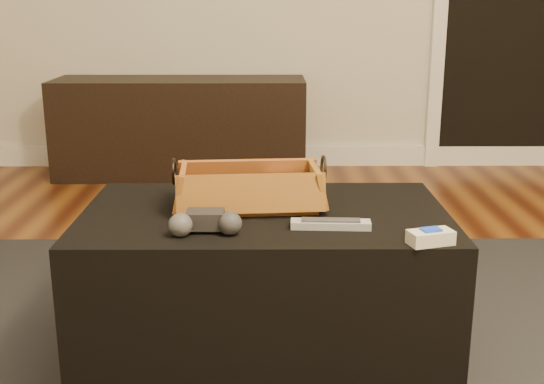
{
  "coord_description": "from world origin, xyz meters",
  "views": [
    {
      "loc": [
        -0.16,
        -1.4,
        0.99
      ],
      "look_at": [
        -0.15,
        0.36,
        0.49
      ],
      "focal_mm": 45.0,
      "sensor_mm": 36.0,
      "label": 1
    }
  ],
  "objects_px": {
    "media_cabinet": "(181,127)",
    "tv_remote": "(242,200)",
    "wicker_basket": "(249,191)",
    "ottoman": "(265,282)",
    "cream_gadget": "(431,237)",
    "game_controller": "(205,222)",
    "silver_remote": "(331,224)"
  },
  "relations": [
    {
      "from": "cream_gadget",
      "to": "wicker_basket",
      "type": "bearing_deg",
      "value": 145.66
    },
    {
      "from": "ottoman",
      "to": "wicker_basket",
      "type": "height_order",
      "value": "wicker_basket"
    },
    {
      "from": "silver_remote",
      "to": "wicker_basket",
      "type": "bearing_deg",
      "value": 139.73
    },
    {
      "from": "game_controller",
      "to": "silver_remote",
      "type": "height_order",
      "value": "game_controller"
    },
    {
      "from": "silver_remote",
      "to": "cream_gadget",
      "type": "relative_size",
      "value": 1.75
    },
    {
      "from": "media_cabinet",
      "to": "game_controller",
      "type": "xyz_separation_m",
      "value": [
        0.35,
        -2.31,
        0.18
      ]
    },
    {
      "from": "silver_remote",
      "to": "cream_gadget",
      "type": "xyz_separation_m",
      "value": [
        0.23,
        -0.12,
        0.01
      ]
    },
    {
      "from": "media_cabinet",
      "to": "ottoman",
      "type": "relative_size",
      "value": 1.43
    },
    {
      "from": "ottoman",
      "to": "game_controller",
      "type": "bearing_deg",
      "value": -127.93
    },
    {
      "from": "media_cabinet",
      "to": "cream_gadget",
      "type": "xyz_separation_m",
      "value": [
        0.89,
        -2.39,
        0.17
      ]
    },
    {
      "from": "wicker_basket",
      "to": "cream_gadget",
      "type": "bearing_deg",
      "value": -34.34
    },
    {
      "from": "ottoman",
      "to": "wicker_basket",
      "type": "relative_size",
      "value": 2.32
    },
    {
      "from": "game_controller",
      "to": "cream_gadget",
      "type": "bearing_deg",
      "value": -8.29
    },
    {
      "from": "ottoman",
      "to": "silver_remote",
      "type": "bearing_deg",
      "value": -40.91
    },
    {
      "from": "tv_remote",
      "to": "media_cabinet",
      "type": "bearing_deg",
      "value": 91.27
    },
    {
      "from": "ottoman",
      "to": "silver_remote",
      "type": "xyz_separation_m",
      "value": [
        0.17,
        -0.15,
        0.22
      ]
    },
    {
      "from": "cream_gadget",
      "to": "ottoman",
      "type": "bearing_deg",
      "value": 146.03
    },
    {
      "from": "wicker_basket",
      "to": "ottoman",
      "type": "bearing_deg",
      "value": -37.62
    },
    {
      "from": "media_cabinet",
      "to": "game_controller",
      "type": "distance_m",
      "value": 2.35
    },
    {
      "from": "wicker_basket",
      "to": "cream_gadget",
      "type": "relative_size",
      "value": 3.68
    },
    {
      "from": "ottoman",
      "to": "tv_remote",
      "type": "distance_m",
      "value": 0.24
    },
    {
      "from": "media_cabinet",
      "to": "ottoman",
      "type": "bearing_deg",
      "value": -76.86
    },
    {
      "from": "media_cabinet",
      "to": "ottoman",
      "type": "distance_m",
      "value": 2.18
    },
    {
      "from": "media_cabinet",
      "to": "ottoman",
      "type": "xyz_separation_m",
      "value": [
        0.5,
        -2.13,
        -0.06
      ]
    },
    {
      "from": "ottoman",
      "to": "silver_remote",
      "type": "relative_size",
      "value": 4.9
    },
    {
      "from": "game_controller",
      "to": "silver_remote",
      "type": "xyz_separation_m",
      "value": [
        0.31,
        0.04,
        -0.02
      ]
    },
    {
      "from": "ottoman",
      "to": "tv_remote",
      "type": "relative_size",
      "value": 4.58
    },
    {
      "from": "media_cabinet",
      "to": "game_controller",
      "type": "relative_size",
      "value": 7.73
    },
    {
      "from": "tv_remote",
      "to": "game_controller",
      "type": "height_order",
      "value": "game_controller"
    },
    {
      "from": "media_cabinet",
      "to": "tv_remote",
      "type": "bearing_deg",
      "value": -78.37
    },
    {
      "from": "ottoman",
      "to": "wicker_basket",
      "type": "xyz_separation_m",
      "value": [
        -0.04,
        0.03,
        0.26
      ]
    },
    {
      "from": "tv_remote",
      "to": "cream_gadget",
      "type": "distance_m",
      "value": 0.54
    }
  ]
}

